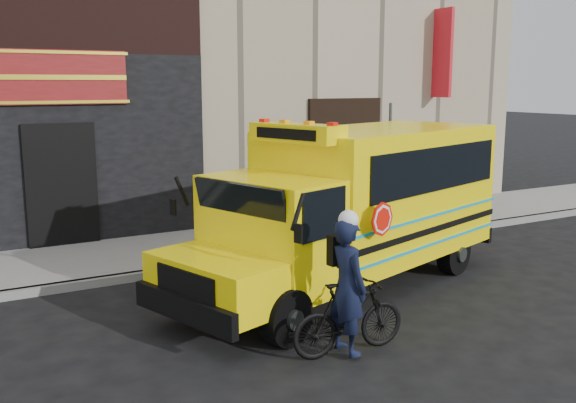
% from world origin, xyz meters
% --- Properties ---
extents(ground, '(120.00, 120.00, 0.00)m').
position_xyz_m(ground, '(0.00, 0.00, 0.00)').
color(ground, black).
rests_on(ground, ground).
extents(curb, '(40.00, 0.20, 0.15)m').
position_xyz_m(curb, '(0.00, 2.60, 0.07)').
color(curb, gray).
rests_on(curb, ground).
extents(sidewalk, '(40.00, 3.00, 0.15)m').
position_xyz_m(sidewalk, '(0.00, 4.10, 0.07)').
color(sidewalk, slate).
rests_on(sidewalk, ground).
extents(school_bus, '(7.22, 4.13, 2.92)m').
position_xyz_m(school_bus, '(0.89, 0.46, 1.51)').
color(school_bus, black).
rests_on(school_bus, ground).
extents(sign_pole, '(0.09, 0.27, 3.11)m').
position_xyz_m(sign_pole, '(3.36, 2.74, 1.72)').
color(sign_pole, '#3A413C').
rests_on(sign_pole, ground).
extents(bicycle, '(1.68, 0.57, 0.99)m').
position_xyz_m(bicycle, '(-0.92, -1.94, 0.50)').
color(bicycle, black).
rests_on(bicycle, ground).
extents(cyclist, '(0.48, 0.68, 1.79)m').
position_xyz_m(cyclist, '(-0.99, -1.99, 0.90)').
color(cyclist, black).
rests_on(cyclist, ground).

